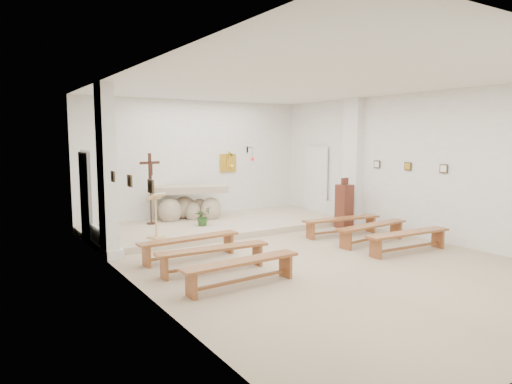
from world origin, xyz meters
TOP-DOWN VIEW (x-y plane):
  - ground at (0.00, 0.00)m, footprint 7.00×10.00m
  - wall_left at (-3.49, 0.00)m, footprint 0.02×10.00m
  - wall_right at (3.49, 0.00)m, footprint 0.02×10.00m
  - wall_back at (0.00, 4.99)m, footprint 7.00×0.02m
  - ceiling at (0.00, 0.00)m, footprint 7.00×10.00m
  - sanctuary_platform at (0.00, 3.50)m, footprint 6.98×3.00m
  - pilaster_left at (-3.37, 2.00)m, footprint 0.26×0.55m
  - pilaster_right at (3.37, 2.00)m, footprint 0.26×0.55m
  - gold_wall_relief at (1.05, 4.96)m, footprint 0.55×0.04m
  - sanctuary_lamp at (1.75, 4.71)m, footprint 0.11×0.36m
  - station_frame_left_front at (-3.47, -0.80)m, footprint 0.03×0.20m
  - station_frame_left_mid at (-3.47, 0.20)m, footprint 0.03×0.20m
  - station_frame_left_rear at (-3.47, 1.20)m, footprint 0.03×0.20m
  - station_frame_right_front at (3.47, -0.80)m, footprint 0.03×0.20m
  - station_frame_right_mid at (3.47, 0.20)m, footprint 0.03×0.20m
  - station_frame_right_rear at (3.47, 1.20)m, footprint 0.03×0.20m
  - radiator_left at (-3.43, 2.70)m, footprint 0.10×0.85m
  - radiator_right at (3.43, 2.70)m, footprint 0.10×0.85m
  - altar at (-0.49, 4.41)m, footprint 2.14×1.33m
  - lectern at (-2.16, 2.56)m, footprint 0.44×0.40m
  - crucifix_stand at (-1.67, 4.26)m, footprint 0.56×0.25m
  - potted_plant at (-0.62, 3.34)m, footprint 0.57×0.54m
  - donation_pedestal at (2.80, 1.70)m, footprint 0.38×0.38m
  - bench_left_front at (-2.05, 1.00)m, footprint 2.14×0.46m
  - bench_right_front at (2.05, 1.00)m, footprint 2.15×0.58m
  - bench_left_second at (-2.05, -0.01)m, footprint 2.14×0.49m
  - bench_right_second at (2.05, -0.01)m, footprint 2.15×0.53m
  - bench_left_third at (-2.05, -1.02)m, footprint 2.14×0.43m
  - bench_right_third at (2.05, -1.02)m, footprint 2.14×0.48m

SIDE VIEW (x-z plane):
  - ground at x=0.00m, z-range 0.00..0.00m
  - sanctuary_platform at x=0.00m, z-range 0.00..0.15m
  - radiator_left at x=-3.43m, z-range 0.01..0.53m
  - radiator_right at x=3.43m, z-range 0.01..0.53m
  - bench_left_front at x=-2.05m, z-range 0.11..0.56m
  - bench_right_front at x=2.05m, z-range 0.11..0.56m
  - bench_left_second at x=-2.05m, z-range 0.11..0.56m
  - bench_right_second at x=2.05m, z-range 0.11..0.56m
  - bench_left_third at x=-2.05m, z-range 0.11..0.56m
  - bench_right_third at x=2.05m, z-range 0.11..0.56m
  - potted_plant at x=-0.62m, z-range 0.15..0.63m
  - altar at x=-0.49m, z-range 0.03..1.06m
  - donation_pedestal at x=2.80m, z-range -0.08..1.28m
  - lectern at x=-2.16m, z-range 0.14..1.19m
  - crucifix_stand at x=-1.67m, z-range 0.30..2.17m
  - gold_wall_relief at x=1.05m, z-range 1.38..1.92m
  - station_frame_left_front at x=-3.47m, z-range 1.62..1.82m
  - station_frame_left_mid at x=-3.47m, z-range 1.62..1.82m
  - station_frame_left_rear at x=-3.47m, z-range 1.62..1.82m
  - station_frame_right_front at x=3.47m, z-range 1.62..1.82m
  - station_frame_right_mid at x=3.47m, z-range 1.62..1.82m
  - station_frame_right_rear at x=3.47m, z-range 1.62..1.82m
  - wall_left at x=-3.49m, z-range 0.00..3.50m
  - wall_right at x=3.49m, z-range 0.00..3.50m
  - wall_back at x=0.00m, z-range 0.00..3.50m
  - pilaster_left at x=-3.37m, z-range 0.00..3.50m
  - pilaster_right at x=3.37m, z-range 0.00..3.50m
  - sanctuary_lamp at x=1.75m, z-range 1.59..2.03m
  - ceiling at x=0.00m, z-range 3.48..3.50m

